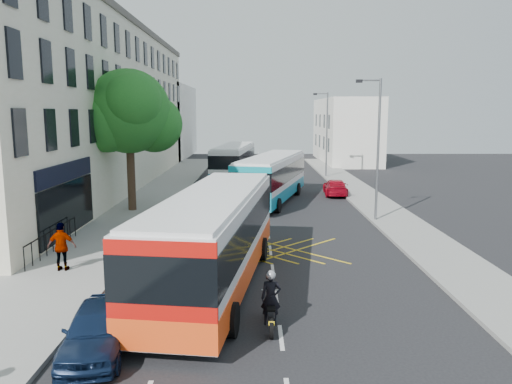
{
  "coord_description": "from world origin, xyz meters",
  "views": [
    {
      "loc": [
        -0.77,
        -16.25,
        6.29
      ],
      "look_at": [
        -0.65,
        9.28,
        2.2
      ],
      "focal_mm": 35.0,
      "sensor_mm": 36.0,
      "label": 1
    }
  ],
  "objects_px": {
    "lamp_near": "(377,142)",
    "bus_far": "(234,161)",
    "distant_car_dark": "(280,157)",
    "parked_car_silver": "(159,243)",
    "bus_near": "(214,237)",
    "lamp_far": "(326,130)",
    "distant_car_grey": "(251,163)",
    "parked_car_blue": "(97,329)",
    "pedestrian_far": "(62,247)",
    "red_hatchback": "(335,187)",
    "bus_mid": "(272,178)",
    "street_tree": "(128,112)",
    "motorbike": "(271,301)"
  },
  "relations": [
    {
      "from": "parked_car_blue",
      "to": "distant_car_dark",
      "type": "bearing_deg",
      "value": 75.52
    },
    {
      "from": "parked_car_blue",
      "to": "red_hatchback",
      "type": "xyz_separation_m",
      "value": [
        10.4,
        25.33,
        -0.05
      ]
    },
    {
      "from": "bus_mid",
      "to": "bus_far",
      "type": "relative_size",
      "value": 1.01
    },
    {
      "from": "parked_car_silver",
      "to": "red_hatchback",
      "type": "xyz_separation_m",
      "value": [
        10.4,
        16.68,
        -0.07
      ]
    },
    {
      "from": "parked_car_blue",
      "to": "bus_far",
      "type": "bearing_deg",
      "value": 80.21
    },
    {
      "from": "parked_car_silver",
      "to": "red_hatchback",
      "type": "bearing_deg",
      "value": 57.89
    },
    {
      "from": "distant_car_dark",
      "to": "motorbike",
      "type": "bearing_deg",
      "value": 93.85
    },
    {
      "from": "lamp_far",
      "to": "bus_near",
      "type": "height_order",
      "value": "lamp_far"
    },
    {
      "from": "parked_car_silver",
      "to": "red_hatchback",
      "type": "distance_m",
      "value": 19.66
    },
    {
      "from": "bus_far",
      "to": "motorbike",
      "type": "height_order",
      "value": "bus_far"
    },
    {
      "from": "parked_car_blue",
      "to": "pedestrian_far",
      "type": "distance_m",
      "value": 7.33
    },
    {
      "from": "street_tree",
      "to": "bus_mid",
      "type": "height_order",
      "value": "street_tree"
    },
    {
      "from": "parked_car_silver",
      "to": "red_hatchback",
      "type": "height_order",
      "value": "parked_car_silver"
    },
    {
      "from": "lamp_near",
      "to": "bus_far",
      "type": "bearing_deg",
      "value": 115.26
    },
    {
      "from": "motorbike",
      "to": "parked_car_blue",
      "type": "xyz_separation_m",
      "value": [
        -4.63,
        -1.46,
        -0.18
      ]
    },
    {
      "from": "bus_near",
      "to": "bus_far",
      "type": "bearing_deg",
      "value": 98.58
    },
    {
      "from": "bus_near",
      "to": "pedestrian_far",
      "type": "height_order",
      "value": "bus_near"
    },
    {
      "from": "bus_mid",
      "to": "street_tree",
      "type": "bearing_deg",
      "value": -142.23
    },
    {
      "from": "bus_near",
      "to": "lamp_far",
      "type": "bearing_deg",
      "value": 82.44
    },
    {
      "from": "bus_near",
      "to": "bus_mid",
      "type": "bearing_deg",
      "value": 88.88
    },
    {
      "from": "street_tree",
      "to": "bus_near",
      "type": "height_order",
      "value": "street_tree"
    },
    {
      "from": "motorbike",
      "to": "distant_car_dark",
      "type": "height_order",
      "value": "motorbike"
    },
    {
      "from": "street_tree",
      "to": "bus_near",
      "type": "distance_m",
      "value": 15.71
    },
    {
      "from": "street_tree",
      "to": "distant_car_grey",
      "type": "bearing_deg",
      "value": 73.03
    },
    {
      "from": "red_hatchback",
      "to": "lamp_near",
      "type": "bearing_deg",
      "value": 98.53
    },
    {
      "from": "distant_car_grey",
      "to": "bus_mid",
      "type": "bearing_deg",
      "value": -90.85
    },
    {
      "from": "street_tree",
      "to": "lamp_near",
      "type": "xyz_separation_m",
      "value": [
        14.71,
        -2.97,
        -1.68
      ]
    },
    {
      "from": "bus_far",
      "to": "distant_car_dark",
      "type": "relative_size",
      "value": 2.66
    },
    {
      "from": "parked_car_silver",
      "to": "bus_mid",
      "type": "bearing_deg",
      "value": 68.59
    },
    {
      "from": "red_hatchback",
      "to": "distant_car_grey",
      "type": "bearing_deg",
      "value": -65.41
    },
    {
      "from": "bus_mid",
      "to": "lamp_near",
      "type": "bearing_deg",
      "value": -34.47
    },
    {
      "from": "bus_far",
      "to": "parked_car_silver",
      "type": "bearing_deg",
      "value": -88.7
    },
    {
      "from": "distant_car_dark",
      "to": "bus_far",
      "type": "bearing_deg",
      "value": 79.06
    },
    {
      "from": "bus_near",
      "to": "bus_mid",
      "type": "height_order",
      "value": "bus_near"
    },
    {
      "from": "parked_car_silver",
      "to": "pedestrian_far",
      "type": "height_order",
      "value": "pedestrian_far"
    },
    {
      "from": "lamp_far",
      "to": "bus_mid",
      "type": "bearing_deg",
      "value": -113.18
    },
    {
      "from": "lamp_far",
      "to": "motorbike",
      "type": "bearing_deg",
      "value": -100.65
    },
    {
      "from": "distant_car_dark",
      "to": "parked_car_silver",
      "type": "bearing_deg",
      "value": 87.04
    },
    {
      "from": "bus_mid",
      "to": "distant_car_grey",
      "type": "xyz_separation_m",
      "value": [
        -1.59,
        20.6,
        -1.02
      ]
    },
    {
      "from": "distant_car_grey",
      "to": "red_hatchback",
      "type": "bearing_deg",
      "value": -75.0
    },
    {
      "from": "bus_far",
      "to": "parked_car_blue",
      "type": "relative_size",
      "value": 3.05
    },
    {
      "from": "lamp_near",
      "to": "bus_far",
      "type": "relative_size",
      "value": 0.68
    },
    {
      "from": "bus_near",
      "to": "motorbike",
      "type": "height_order",
      "value": "bus_near"
    },
    {
      "from": "street_tree",
      "to": "motorbike",
      "type": "xyz_separation_m",
      "value": [
        8.24,
        -17.35,
        -5.46
      ]
    },
    {
      "from": "distant_car_grey",
      "to": "distant_car_dark",
      "type": "bearing_deg",
      "value": 58.28
    },
    {
      "from": "street_tree",
      "to": "motorbike",
      "type": "distance_m",
      "value": 19.97
    },
    {
      "from": "motorbike",
      "to": "parked_car_silver",
      "type": "xyz_separation_m",
      "value": [
        -4.63,
        7.18,
        -0.16
      ]
    },
    {
      "from": "pedestrian_far",
      "to": "distant_car_dark",
      "type": "bearing_deg",
      "value": -103.64
    },
    {
      "from": "motorbike",
      "to": "red_hatchback",
      "type": "relative_size",
      "value": 0.48
    },
    {
      "from": "lamp_far",
      "to": "distant_car_grey",
      "type": "bearing_deg",
      "value": 134.86
    }
  ]
}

